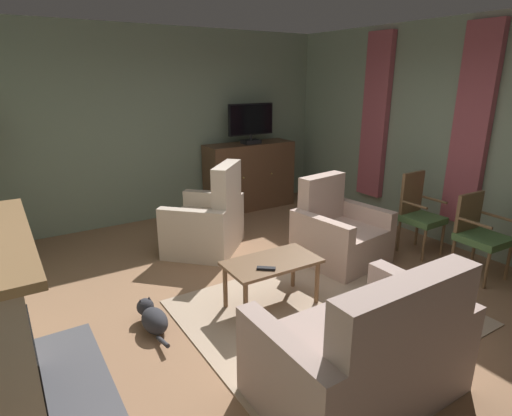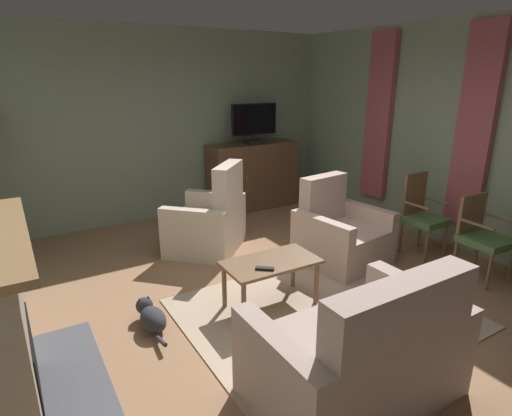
# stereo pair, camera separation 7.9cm
# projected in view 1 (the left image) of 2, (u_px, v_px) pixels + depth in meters

# --- Properties ---
(ground_plane) EXTENTS (6.01, 6.75, 0.04)m
(ground_plane) POSITION_uv_depth(u_px,v_px,m) (282.00, 299.00, 4.21)
(ground_plane) COLOR #936B4C
(wall_back) EXTENTS (6.01, 0.10, 2.84)m
(wall_back) POSITION_uv_depth(u_px,v_px,m) (163.00, 126.00, 6.28)
(wall_back) COLOR gray
(wall_back) RESTS_ON ground_plane
(wall_right_with_window) EXTENTS (0.10, 6.75, 2.84)m
(wall_right_with_window) POSITION_uv_depth(u_px,v_px,m) (463.00, 137.00, 5.17)
(wall_right_with_window) COLOR gray
(wall_right_with_window) RESTS_ON ground_plane
(curtain_panel_near) EXTENTS (0.10, 0.44, 2.38)m
(curtain_panel_near) POSITION_uv_depth(u_px,v_px,m) (472.00, 127.00, 4.95)
(curtain_panel_near) COLOR #A34C56
(curtain_panel_far) EXTENTS (0.10, 0.44, 2.38)m
(curtain_panel_far) POSITION_uv_depth(u_px,v_px,m) (375.00, 117.00, 6.16)
(curtain_panel_far) COLOR #A34C56
(rug_central) EXTENTS (2.48, 2.05, 0.01)m
(rug_central) POSITION_uv_depth(u_px,v_px,m) (324.00, 313.00, 3.93)
(rug_central) COLOR tan
(rug_central) RESTS_ON ground_plane
(tv_cabinet) EXTENTS (1.50, 0.53, 1.10)m
(tv_cabinet) POSITION_uv_depth(u_px,v_px,m) (250.00, 177.00, 6.94)
(tv_cabinet) COLOR #402A1C
(tv_cabinet) RESTS_ON ground_plane
(television) EXTENTS (0.80, 0.20, 0.63)m
(television) POSITION_uv_depth(u_px,v_px,m) (251.00, 122.00, 6.62)
(television) COLOR black
(television) RESTS_ON tv_cabinet
(coffee_table) EXTENTS (0.91, 0.51, 0.48)m
(coffee_table) POSITION_uv_depth(u_px,v_px,m) (272.00, 267.00, 3.94)
(coffee_table) COLOR brown
(coffee_table) RESTS_ON ground_plane
(tv_remote) EXTENTS (0.16, 0.15, 0.02)m
(tv_remote) POSITION_uv_depth(u_px,v_px,m) (266.00, 268.00, 3.74)
(tv_remote) COLOR black
(tv_remote) RESTS_ON coffee_table
(sofa_floral) EXTENTS (1.41, 0.90, 1.03)m
(sofa_floral) POSITION_uv_depth(u_px,v_px,m) (364.00, 354.00, 2.82)
(sofa_floral) COLOR #A3897F
(sofa_floral) RESTS_ON ground_plane
(armchair_beside_cabinet) EXTENTS (1.01, 0.98, 1.01)m
(armchair_beside_cabinet) POSITION_uv_depth(u_px,v_px,m) (339.00, 235.00, 4.97)
(armchair_beside_cabinet) COLOR #BC9E8E
(armchair_beside_cabinet) RESTS_ON ground_plane
(armchair_by_fireplace) EXTENTS (1.24, 1.24, 1.13)m
(armchair_by_fireplace) POSITION_uv_depth(u_px,v_px,m) (208.00, 223.00, 5.27)
(armchair_by_fireplace) COLOR #C6B29E
(armchair_by_fireplace) RESTS_ON ground_plane
(side_chair_beside_plant) EXTENTS (0.47, 0.48, 0.92)m
(side_chair_beside_plant) POSITION_uv_depth(u_px,v_px,m) (479.00, 233.00, 4.55)
(side_chair_beside_plant) COLOR #4C703D
(side_chair_beside_plant) RESTS_ON ground_plane
(side_chair_nearest_door) EXTENTS (0.43, 0.44, 1.01)m
(side_chair_nearest_door) POSITION_uv_depth(u_px,v_px,m) (419.00, 212.00, 5.16)
(side_chair_nearest_door) COLOR #4C703D
(side_chair_nearest_door) RESTS_ON ground_plane
(cat) EXTENTS (0.22, 0.68, 0.23)m
(cat) POSITION_uv_depth(u_px,v_px,m) (153.00, 318.00, 3.65)
(cat) COLOR #2D2D33
(cat) RESTS_ON ground_plane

